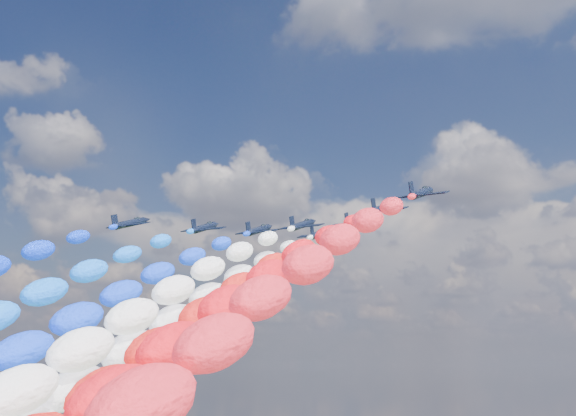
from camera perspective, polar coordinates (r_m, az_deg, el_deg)
The scene contains 12 objects.
jet_0 at distance 143.61m, azimuth -11.54°, elevation -1.11°, with size 8.42×11.29×2.49m, color black, non-canonical shape.
jet_1 at distance 145.90m, azimuth -6.15°, elevation -1.44°, with size 8.42×11.29×2.49m, color black, non-canonical shape.
jet_2 at distance 147.76m, azimuth -2.17°, elevation -1.63°, with size 8.42×11.29×2.49m, color black, non-canonical shape.
jet_3 at distance 142.21m, azimuth 1.06°, elevation -1.24°, with size 8.42×11.29×2.49m, color black, non-canonical shape.
trail_3 at distance 88.18m, azimuth -17.19°, elevation -13.41°, with size 7.30×122.53×62.51m, color white, non-canonical shape.
jet_4 at distance 151.73m, azimuth 2.37°, elevation -1.88°, with size 8.42×11.29×2.49m, color black, non-canonical shape.
trail_4 at distance 96.49m, azimuth -13.38°, elevation -13.39°, with size 7.30×122.53×62.51m, color silver, non-canonical shape.
jet_5 at distance 139.64m, azimuth 4.95°, elevation -1.01°, with size 8.42×11.29×2.49m, color black, non-canonical shape.
trail_5 at distance 82.89m, azimuth -11.41°, elevation -13.84°, with size 7.30×122.53×62.51m, color red, non-canonical shape.
jet_6 at distance 128.13m, azimuth 7.01°, elevation -0.02°, with size 8.42×11.29×2.49m, color black, non-canonical shape.
trail_6 at distance 70.29m, azimuth -10.45°, elevation -14.33°, with size 7.30×122.53×62.51m, color red, non-canonical shape.
jet_7 at distance 117.73m, azimuth 9.75°, elevation 1.09°, with size 8.42×11.29×2.49m, color black, non-canonical shape.
Camera 1 is at (60.42, -115.91, 75.53)m, focal length 48.38 mm.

